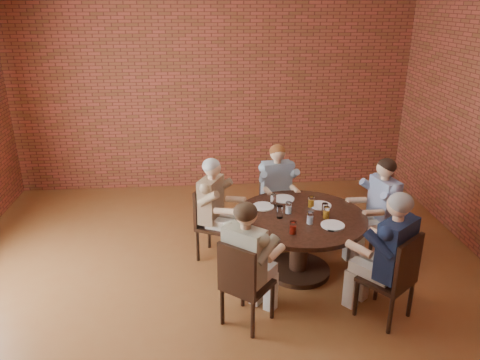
{
  "coord_description": "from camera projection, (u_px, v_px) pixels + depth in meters",
  "views": [
    {
      "loc": [
        -0.2,
        -4.15,
        3.06
      ],
      "look_at": [
        0.24,
        1.0,
        1.05
      ],
      "focal_mm": 35.0,
      "sensor_mm": 36.0,
      "label": 1
    }
  ],
  "objects": [
    {
      "name": "floor",
      "position": [
        226.0,
        306.0,
        4.98
      ],
      "size": [
        7.0,
        7.0,
        0.0
      ],
      "primitive_type": "plane",
      "color": "brown",
      "rests_on": "ground"
    },
    {
      "name": "wall_back",
      "position": [
        212.0,
        88.0,
        7.61
      ],
      "size": [
        7.0,
        0.0,
        7.0
      ],
      "primitive_type": "plane",
      "rotation": [
        1.57,
        0.0,
        0.0
      ],
      "color": "#963C2B",
      "rests_on": "ground"
    },
    {
      "name": "dining_table",
      "position": [
        300.0,
        233.0,
        5.41
      ],
      "size": [
        1.5,
        1.5,
        0.75
      ],
      "color": "black",
      "rests_on": "floor"
    },
    {
      "name": "chair_a",
      "position": [
        383.0,
        222.0,
        5.73
      ],
      "size": [
        0.5,
        0.5,
        0.93
      ],
      "rotation": [
        0.0,
        0.0,
        -1.35
      ],
      "color": "black",
      "rests_on": "floor"
    },
    {
      "name": "diner_a",
      "position": [
        378.0,
        211.0,
        5.65
      ],
      "size": [
        0.74,
        0.65,
        1.32
      ],
      "primitive_type": null,
      "rotation": [
        0.0,
        0.0,
        -1.35
      ],
      "color": "#385191",
      "rests_on": "floor"
    },
    {
      "name": "chair_b",
      "position": [
        275.0,
        200.0,
        6.38
      ],
      "size": [
        0.45,
        0.45,
        0.91
      ],
      "rotation": [
        0.0,
        0.0,
        0.12
      ],
      "color": "black",
      "rests_on": "floor"
    },
    {
      "name": "diner_b",
      "position": [
        277.0,
        192.0,
        6.25
      ],
      "size": [
        0.57,
        0.67,
        1.29
      ],
      "primitive_type": null,
      "rotation": [
        0.0,
        0.0,
        0.12
      ],
      "color": "#8193A4",
      "rests_on": "floor"
    },
    {
      "name": "chair_c",
      "position": [
        210.0,
        220.0,
        5.79
      ],
      "size": [
        0.54,
        0.54,
        0.92
      ],
      "rotation": [
        0.0,
        0.0,
        1.13
      ],
      "color": "black",
      "rests_on": "floor"
    },
    {
      "name": "diner_c",
      "position": [
        215.0,
        210.0,
        5.71
      ],
      "size": [
        0.78,
        0.72,
        1.3
      ],
      "primitive_type": null,
      "rotation": [
        0.0,
        0.0,
        1.13
      ],
      "color": "brown",
      "rests_on": "floor"
    },
    {
      "name": "chair_d",
      "position": [
        243.0,
        282.0,
        4.51
      ],
      "size": [
        0.59,
        0.59,
        0.93
      ],
      "rotation": [
        0.0,
        0.0,
        2.46
      ],
      "color": "black",
      "rests_on": "floor"
    },
    {
      "name": "diner_d",
      "position": [
        248.0,
        264.0,
        4.52
      ],
      "size": [
        0.81,
        0.83,
        1.32
      ],
      "primitive_type": null,
      "rotation": [
        0.0,
        0.0,
        2.46
      ],
      "color": "#C3B199",
      "rests_on": "floor"
    },
    {
      "name": "chair_e",
      "position": [
        395.0,
        276.0,
        4.59
      ],
      "size": [
        0.63,
        0.63,
        0.96
      ],
      "rotation": [
        0.0,
        0.0,
        3.81
      ],
      "color": "black",
      "rests_on": "floor"
    },
    {
      "name": "diner_e",
      "position": [
        389.0,
        257.0,
        4.59
      ],
      "size": [
        0.86,
        0.88,
        1.38
      ],
      "primitive_type": null,
      "rotation": [
        0.0,
        0.0,
        3.81
      ],
      "color": "#16213E",
      "rests_on": "floor"
    },
    {
      "name": "plate_a",
      "position": [
        320.0,
        205.0,
        5.58
      ],
      "size": [
        0.26,
        0.26,
        0.01
      ],
      "primitive_type": "cylinder",
      "color": "white",
      "rests_on": "dining_table"
    },
    {
      "name": "plate_b",
      "position": [
        284.0,
        199.0,
        5.76
      ],
      "size": [
        0.26,
        0.26,
        0.01
      ],
      "primitive_type": "cylinder",
      "color": "white",
      "rests_on": "dining_table"
    },
    {
      "name": "plate_c",
      "position": [
        263.0,
        206.0,
        5.55
      ],
      "size": [
        0.26,
        0.26,
        0.01
      ],
      "primitive_type": "cylinder",
      "color": "white",
      "rests_on": "dining_table"
    },
    {
      "name": "plate_d",
      "position": [
        333.0,
        225.0,
        5.09
      ],
      "size": [
        0.26,
        0.26,
        0.01
      ],
      "primitive_type": "cylinder",
      "color": "white",
      "rests_on": "dining_table"
    },
    {
      "name": "glass_a",
      "position": [
        325.0,
        209.0,
        5.33
      ],
      "size": [
        0.07,
        0.07,
        0.14
      ],
      "primitive_type": "cylinder",
      "color": "white",
      "rests_on": "dining_table"
    },
    {
      "name": "glass_b",
      "position": [
        311.0,
        202.0,
        5.52
      ],
      "size": [
        0.07,
        0.07,
        0.14
      ],
      "primitive_type": "cylinder",
      "color": "white",
      "rests_on": "dining_table"
    },
    {
      "name": "glass_c",
      "position": [
        273.0,
        200.0,
        5.57
      ],
      "size": [
        0.07,
        0.07,
        0.14
      ],
      "primitive_type": "cylinder",
      "color": "white",
      "rests_on": "dining_table"
    },
    {
      "name": "glass_d",
      "position": [
        288.0,
        208.0,
        5.36
      ],
      "size": [
        0.07,
        0.07,
        0.14
      ],
      "primitive_type": "cylinder",
      "color": "white",
      "rests_on": "dining_table"
    },
    {
      "name": "glass_e",
      "position": [
        280.0,
        212.0,
        5.26
      ],
      "size": [
        0.07,
        0.07,
        0.14
      ],
      "primitive_type": "cylinder",
      "color": "white",
      "rests_on": "dining_table"
    },
    {
      "name": "glass_f",
      "position": [
        293.0,
        228.0,
        4.9
      ],
      "size": [
        0.07,
        0.07,
        0.14
      ],
      "primitive_type": "cylinder",
      "color": "white",
      "rests_on": "dining_table"
    },
    {
      "name": "glass_g",
      "position": [
        310.0,
        218.0,
        5.12
      ],
      "size": [
        0.07,
        0.07,
        0.14
      ],
      "primitive_type": "cylinder",
      "color": "white",
      "rests_on": "dining_table"
    },
    {
      "name": "glass_h",
      "position": [
        326.0,
        213.0,
        5.24
      ],
      "size": [
        0.07,
        0.07,
        0.14
      ],
      "primitive_type": "cylinder",
      "color": "white",
      "rests_on": "dining_table"
    },
    {
      "name": "smartphone",
      "position": [
        331.0,
        229.0,
        5.02
      ],
      "size": [
        0.11,
        0.14,
        0.01
      ],
      "primitive_type": "cube",
      "rotation": [
        0.0,
        0.0,
        -0.35
      ],
      "color": "black",
      "rests_on": "dining_table"
    }
  ]
}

